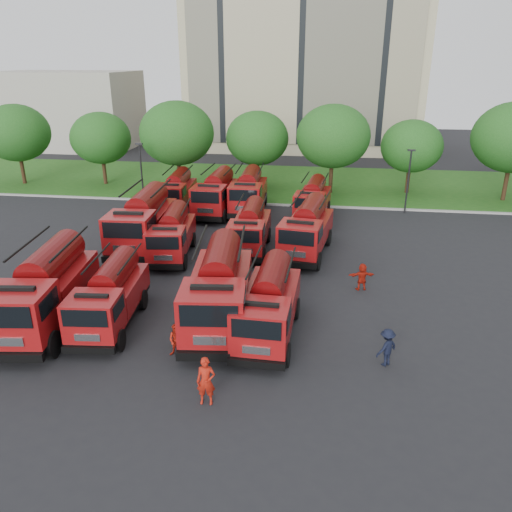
{
  "coord_description": "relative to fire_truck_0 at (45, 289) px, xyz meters",
  "views": [
    {
      "loc": [
        5.39,
        -22.97,
        11.77
      ],
      "look_at": [
        1.97,
        1.72,
        1.8
      ],
      "focal_mm": 35.0,
      "sensor_mm": 36.0,
      "label": 1
    }
  ],
  "objects": [
    {
      "name": "ground",
      "position": [
        7.13,
        3.71,
        -1.79
      ],
      "size": [
        140.0,
        140.0,
        0.0
      ],
      "primitive_type": "plane",
      "color": "black",
      "rests_on": "ground"
    },
    {
      "name": "lawn",
      "position": [
        7.13,
        29.71,
        -1.73
      ],
      "size": [
        70.0,
        16.0,
        0.12
      ],
      "primitive_type": "cube",
      "color": "#144A13",
      "rests_on": "ground"
    },
    {
      "name": "curb",
      "position": [
        7.13,
        21.61,
        -1.72
      ],
      "size": [
        70.0,
        0.3,
        0.14
      ],
      "primitive_type": "cube",
      "color": "gray",
      "rests_on": "ground"
    },
    {
      "name": "apartment_building",
      "position": [
        9.13,
        51.65,
        10.71
      ],
      "size": [
        30.0,
        14.18,
        25.0
      ],
      "color": "tan",
      "rests_on": "ground"
    },
    {
      "name": "side_building",
      "position": [
        -22.87,
        47.71,
        3.21
      ],
      "size": [
        18.0,
        12.0,
        10.0
      ],
      "primitive_type": "cube",
      "color": "#A19C8F",
      "rests_on": "ground"
    },
    {
      "name": "tree_0",
      "position": [
        -16.87,
        25.71,
        3.23
      ],
      "size": [
        6.3,
        6.3,
        7.7
      ],
      "color": "#382314",
      "rests_on": "ground"
    },
    {
      "name": "tree_1",
      "position": [
        -8.87,
        26.71,
        2.76
      ],
      "size": [
        5.71,
        5.71,
        6.98
      ],
      "color": "#382314",
      "rests_on": "ground"
    },
    {
      "name": "tree_2",
      "position": [
        -0.87,
        25.21,
        3.56
      ],
      "size": [
        6.72,
        6.72,
        8.22
      ],
      "color": "#382314",
      "rests_on": "ground"
    },
    {
      "name": "tree_3",
      "position": [
        6.13,
        27.71,
        2.89
      ],
      "size": [
        5.88,
        5.88,
        7.19
      ],
      "color": "#382314",
      "rests_on": "ground"
    },
    {
      "name": "tree_4",
      "position": [
        13.13,
        26.21,
        3.43
      ],
      "size": [
        6.55,
        6.55,
        8.01
      ],
      "color": "#382314",
      "rests_on": "ground"
    },
    {
      "name": "tree_5",
      "position": [
        20.13,
        27.21,
        2.56
      ],
      "size": [
        5.46,
        5.46,
        6.68
      ],
      "color": "#382314",
      "rests_on": "ground"
    },
    {
      "name": "lamp_post_0",
      "position": [
        -2.87,
        20.91,
        1.11
      ],
      "size": [
        0.6,
        0.25,
        5.11
      ],
      "color": "black",
      "rests_on": "ground"
    },
    {
      "name": "lamp_post_1",
      "position": [
        19.13,
        20.91,
        1.11
      ],
      "size": [
        0.6,
        0.25,
        5.11
      ],
      "color": "black",
      "rests_on": "ground"
    },
    {
      "name": "fire_truck_0",
      "position": [
        0.0,
        0.0,
        0.0
      ],
      "size": [
        3.63,
        8.08,
        3.56
      ],
      "rotation": [
        0.0,
        0.0,
        0.12
      ],
      "color": "black",
      "rests_on": "ground"
    },
    {
      "name": "fire_truck_1",
      "position": [
        2.95,
        0.42,
        -0.33
      ],
      "size": [
        2.8,
        6.54,
        2.89
      ],
      "rotation": [
        0.0,
        0.0,
        0.09
      ],
      "color": "black",
      "rests_on": "ground"
    },
    {
      "name": "fire_truck_2",
      "position": [
        7.96,
        1.2,
        0.01
      ],
      "size": [
        3.52,
        8.08,
        3.57
      ],
      "rotation": [
        0.0,
        0.0,
        0.1
      ],
      "color": "black",
      "rests_on": "ground"
    },
    {
      "name": "fire_truck_3",
      "position": [
        10.35,
        0.5,
        -0.27
      ],
      "size": [
        2.63,
        6.73,
        3.03
      ],
      "rotation": [
        0.0,
        0.0,
        -0.03
      ],
      "color": "black",
      "rests_on": "ground"
    },
    {
      "name": "fire_truck_4",
      "position": [
        0.95,
        10.5,
        0.04
      ],
      "size": [
        3.29,
        8.13,
        3.64
      ],
      "rotation": [
        0.0,
        0.0,
        0.06
      ],
      "color": "black",
      "rests_on": "ground"
    },
    {
      "name": "fire_truck_5",
      "position": [
        3.26,
        9.28,
        -0.33
      ],
      "size": [
        2.95,
        6.58,
        2.89
      ],
      "rotation": [
        0.0,
        0.0,
        0.12
      ],
      "color": "black",
      "rests_on": "ground"
    },
    {
      "name": "fire_truck_6",
      "position": [
        7.94,
        11.03,
        -0.33
      ],
      "size": [
        2.48,
        6.44,
        2.91
      ],
      "rotation": [
        0.0,
        0.0,
        0.02
      ],
      "color": "black",
      "rests_on": "ground"
    },
    {
      "name": "fire_truck_7",
      "position": [
        11.6,
        10.91,
        -0.17
      ],
      "size": [
        3.4,
        7.36,
        3.23
      ],
      "rotation": [
        0.0,
        0.0,
        -0.14
      ],
      "color": "black",
      "rests_on": "ground"
    },
    {
      "name": "fire_truck_8",
      "position": [
        0.53,
        19.54,
        -0.29
      ],
      "size": [
        2.74,
        6.67,
        2.97
      ],
      "rotation": [
        0.0,
        0.0,
        0.07
      ],
      "color": "black",
      "rests_on": "ground"
    },
    {
      "name": "fire_truck_9",
      "position": [
        4.04,
        18.8,
        -0.15
      ],
      "size": [
        2.78,
        7.23,
        3.26
      ],
      "rotation": [
        0.0,
        0.0,
        -0.02
      ],
      "color": "black",
      "rests_on": "ground"
    },
    {
      "name": "fire_truck_10",
      "position": [
        6.51,
        19.76,
        -0.16
      ],
      "size": [
        2.8,
        7.19,
        3.24
      ],
      "rotation": [
        0.0,
        0.0,
        0.03
      ],
      "color": "black",
      "rests_on": "ground"
    },
    {
      "name": "fire_truck_11",
      "position": [
        11.74,
        18.63,
        -0.33
      ],
      "size": [
        2.85,
        6.55,
        2.9
      ],
      "rotation": [
        0.0,
        0.0,
        -0.1
      ],
      "color": "black",
      "rests_on": "ground"
    },
    {
      "name": "firefighter_0",
      "position": [
        8.69,
        -4.7,
        -1.79
      ],
      "size": [
        0.73,
        0.56,
        1.89
      ],
      "primitive_type": "imported",
      "rotation": [
        0.0,
        0.0,
        0.09
      ],
      "color": "#A3190C",
      "rests_on": "ground"
    },
    {
      "name": "firefighter_1",
      "position": [
        6.77,
        -1.83,
        -1.79
      ],
      "size": [
        0.73,
        0.41,
        1.49
      ],
      "primitive_type": "imported",
      "rotation": [
        0.0,
        0.0,
        -0.02
      ],
      "color": "#A3190C",
      "rests_on": "ground"
    },
    {
      "name": "firefighter_2",
      "position": [
        10.59,
        -1.03,
        -1.79
      ],
      "size": [
        0.64,
        1.0,
        1.62
      ],
      "primitive_type": "imported",
      "rotation": [
        0.0,
        0.0,
        1.68
      ],
      "color": "#A3190C",
      "rests_on": "ground"
    },
    {
      "name": "firefighter_3",
      "position": [
        15.39,
        -1.29,
        -1.79
      ],
      "size": [
        1.15,
        1.11,
        1.63
      ],
      "primitive_type": "imported",
      "rotation": [
        0.0,
        0.0,
        3.88
      ],
      "color": "black",
      "rests_on": "ground"
    },
    {
      "name": "firefighter_4",
      "position": [
        2.41,
        2.83,
        -1.79
      ],
      "size": [
        0.9,
        0.75,
        1.58
      ],
      "primitive_type": "imported",
      "rotation": [
        0.0,
        0.0,
        2.77
      ],
      "color": "#A3190C",
      "rests_on": "ground"
    },
    {
      "name": "firefighter_5",
      "position": [
        14.82,
        5.81,
        -1.79
      ],
      "size": [
        1.5,
        0.89,
        1.51
      ],
      "primitive_type": "imported",
      "rotation": [
        0.0,
        0.0,
        3.36
      ],
      "color": "#A3190C",
      "rests_on": "ground"
    }
  ]
}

